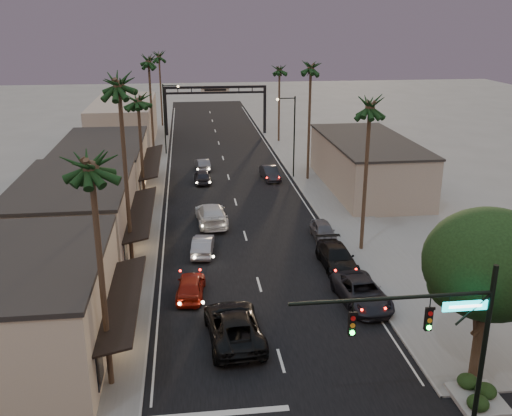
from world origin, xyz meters
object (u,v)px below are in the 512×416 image
object	(u,v)px
streetlight_right	(292,130)
palm_la	(90,158)
streetlight_left	(166,113)
traffic_signal	(443,328)
palm_rb	(311,64)
palm_rc	(280,67)
corner_tree	(491,268)
oncoming_red	(191,286)
curbside_black	(337,257)
arch	(215,98)
palm_lb	(118,79)
palm_lc	(138,96)
curbside_near	(362,292)
palm_ld	(148,58)
oncoming_silver	(203,245)
palm_far	(159,54)
oncoming_pickup	(234,326)
palm_ra	(370,101)

from	to	relation	value
streetlight_right	palm_la	xyz separation A→B (m)	(-15.52, -36.00, 6.11)
streetlight_right	streetlight_left	distance (m)	18.99
traffic_signal	palm_rb	size ratio (longest dim) A/B	0.60
palm_la	palm_rb	distance (m)	39.01
palm_rc	streetlight_left	bearing A→B (deg)	-158.86
corner_tree	palm_la	world-z (taller)	palm_la
oncoming_red	curbside_black	xyz separation A→B (m)	(10.46, 3.19, 0.06)
arch	oncoming_red	distance (m)	52.54
palm_rc	palm_lb	bearing A→B (deg)	-112.27
palm_rc	oncoming_red	distance (m)	48.95
palm_lc	curbside_near	xyz separation A→B (m)	(14.64, -20.43, -9.69)
palm_ld	oncoming_silver	bearing A→B (deg)	-80.57
streetlight_left	palm_la	bearing A→B (deg)	-91.96
palm_ld	palm_far	size ratio (longest dim) A/B	1.08
palm_lb	curbside_near	xyz separation A→B (m)	(14.64, -6.43, -12.61)
streetlight_right	palm_rb	bearing A→B (deg)	-30.76
corner_tree	oncoming_red	size ratio (longest dim) A/B	2.06
streetlight_left	palm_far	size ratio (longest dim) A/B	0.68
corner_tree	streetlight_left	size ratio (longest dim) A/B	0.98
palm_rb	curbside_near	size ratio (longest dim) A/B	2.54
oncoming_pickup	curbside_black	xyz separation A→B (m)	(8.15, 8.69, -0.09)
palm_ra	oncoming_pickup	xyz separation A→B (m)	(-10.87, -11.62, -10.57)
curbside_black	palm_far	bearing A→B (deg)	102.65
traffic_signal	curbside_near	xyz separation A→B (m)	(0.35, 11.57, -4.30)
arch	palm_lb	xyz separation A→B (m)	(-8.60, -48.00, 7.85)
palm_lb	palm_lc	distance (m)	14.30
palm_ld	oncoming_pickup	world-z (taller)	palm_ld
palm_far	oncoming_pickup	bearing A→B (deg)	-84.75
traffic_signal	palm_ld	bearing A→B (deg)	105.65
oncoming_red	curbside_black	bearing A→B (deg)	-157.14
palm_lc	palm_ld	xyz separation A→B (m)	(0.00, 19.00, 1.95)
traffic_signal	oncoming_pickup	world-z (taller)	traffic_signal
palm_far	oncoming_silver	world-z (taller)	palm_far
oncoming_pickup	curbside_black	distance (m)	11.91
arch	palm_ra	xyz separation A→B (m)	(8.60, -46.00, 5.91)
palm_lb	oncoming_silver	distance (m)	13.92
palm_la	oncoming_silver	distance (m)	19.69
arch	palm_ra	distance (m)	47.17
palm_ld	oncoming_silver	size ratio (longest dim) A/B	3.36
oncoming_silver	palm_rb	bearing A→B (deg)	-115.38
traffic_signal	corner_tree	xyz separation A→B (m)	(3.79, 3.45, 0.90)
palm_far	oncoming_silver	xyz separation A→B (m)	(4.73, -53.29, -10.75)
streetlight_right	palm_lb	bearing A→B (deg)	-124.01
traffic_signal	corner_tree	world-z (taller)	corner_tree
palm_ra	palm_ld	bearing A→B (deg)	119.02
palm_la	oncoming_silver	world-z (taller)	palm_la
palm_far	curbside_near	distance (m)	64.94
palm_la	palm_far	world-z (taller)	same
palm_lc	palm_rc	size ratio (longest dim) A/B	1.00
palm_la	oncoming_silver	xyz separation A→B (m)	(5.03, 15.71, -10.75)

